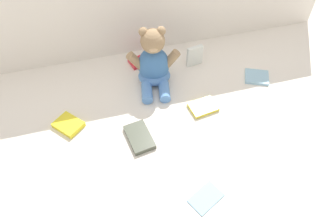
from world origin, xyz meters
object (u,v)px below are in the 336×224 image
book_case_2 (195,56)px  book_case_3 (206,198)px  book_case_4 (139,137)px  book_case_1 (203,107)px  book_case_5 (68,125)px  teddy_bear (154,64)px  book_case_6 (257,77)px  book_case_0 (144,60)px

book_case_2 → book_case_3: bearing=-114.1°
book_case_2 → book_case_4: book_case_2 is taller
book_case_1 → book_case_5: size_ratio=1.04×
book_case_2 → book_case_5: 0.62m
book_case_2 → book_case_4: size_ratio=0.73×
teddy_bear → book_case_2: (0.20, 0.06, -0.05)m
teddy_bear → book_case_2: 0.22m
teddy_bear → book_case_6: size_ratio=2.65×
book_case_4 → book_case_6: 0.60m
book_case_4 → book_case_1: bearing=-173.4°
book_case_2 → book_case_3: book_case_2 is taller
book_case_4 → book_case_5: size_ratio=1.31×
book_case_0 → book_case_6: size_ratio=1.28×
teddy_bear → book_case_4: size_ratio=1.99×
book_case_0 → book_case_4: size_ratio=0.96×
book_case_0 → book_case_4: bearing=150.3°
book_case_6 → book_case_1: bearing=134.4°
book_case_1 → book_case_4: 0.29m
book_case_1 → book_case_6: size_ratio=1.06×
book_case_0 → book_case_5: (-0.36, -0.30, 0.00)m
book_case_4 → book_case_6: book_case_4 is taller
book_case_3 → book_case_0: bearing=-22.8°
book_case_0 → book_case_3: bearing=168.8°
teddy_bear → book_case_5: (-0.38, -0.15, -0.09)m
book_case_0 → book_case_6: book_case_0 is taller
book_case_6 → book_case_0: bearing=86.4°
book_case_1 → book_case_4: bearing=-83.1°
book_case_0 → book_case_3: size_ratio=1.20×
book_case_3 → book_case_6: (0.41, 0.47, 0.00)m
book_case_6 → book_case_2: bearing=80.3°
book_case_0 → book_case_6: bearing=-133.0°
book_case_5 → book_case_6: (0.82, 0.05, -0.00)m
book_case_0 → book_case_5: bearing=114.3°
book_case_1 → book_case_5: bearing=-104.2°
teddy_bear → book_case_6: (0.44, -0.10, -0.09)m
teddy_bear → book_case_0: (-0.02, 0.14, -0.09)m
book_case_6 → teddy_bear: bearing=101.8°
teddy_bear → book_case_4: 0.32m
book_case_2 → book_case_5: bearing=-168.7°
teddy_bear → book_case_5: 0.42m
book_case_4 → teddy_bear: bearing=-123.3°
book_case_3 → book_case_6: size_ratio=1.07×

